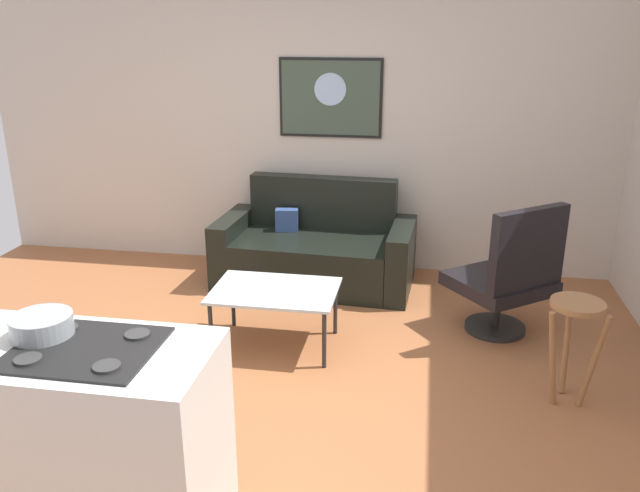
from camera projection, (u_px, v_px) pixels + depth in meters
name	position (u px, v px, depth m)	size (l,w,h in m)	color
ground	(261.00, 401.00, 3.98)	(6.40, 6.40, 0.04)	#985A35
back_wall	(325.00, 116.00, 5.77)	(6.40, 0.05, 2.80)	beige
couch	(316.00, 251.00, 5.67)	(1.73, 0.91, 0.89)	black
coffee_table	(275.00, 294.00, 4.50)	(0.87, 0.61, 0.43)	silver
armchair	(509.00, 276.00, 4.63)	(0.88, 0.88, 1.01)	black
bar_stool	(575.00, 326.00, 3.78)	(0.36, 0.35, 0.66)	#93623B
kitchen_counter	(35.00, 433.00, 2.89)	(1.67, 0.62, 0.92)	silver
mixing_bowl	(42.00, 327.00, 2.79)	(0.27, 0.27, 0.10)	#8E9599
wall_painting	(330.00, 98.00, 5.66)	(0.92, 0.03, 0.69)	black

